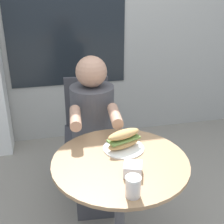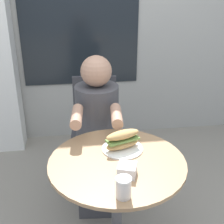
{
  "view_description": "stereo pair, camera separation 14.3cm",
  "coord_description": "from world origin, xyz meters",
  "px_view_note": "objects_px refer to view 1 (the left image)",
  "views": [
    {
      "loc": [
        -0.36,
        -1.37,
        1.64
      ],
      "look_at": [
        0.0,
        0.2,
        0.9
      ],
      "focal_mm": 50.0,
      "sensor_mm": 36.0,
      "label": 1
    },
    {
      "loc": [
        -0.22,
        -1.4,
        1.64
      ],
      "look_at": [
        0.0,
        0.2,
        0.9
      ],
      "focal_mm": 50.0,
      "sensor_mm": 36.0,
      "label": 2
    }
  ],
  "objects_px": {
    "cafe_table": "(120,188)",
    "drink_cup": "(133,187)",
    "seated_diner": "(94,144)",
    "sandwich_on_plate": "(124,141)",
    "diner_chair": "(88,121)"
  },
  "relations": [
    {
      "from": "cafe_table",
      "to": "drink_cup",
      "type": "distance_m",
      "value": 0.37
    },
    {
      "from": "cafe_table",
      "to": "seated_diner",
      "type": "xyz_separation_m",
      "value": [
        -0.06,
        0.54,
        -0.01
      ]
    },
    {
      "from": "sandwich_on_plate",
      "to": "drink_cup",
      "type": "bearing_deg",
      "value": -99.06
    },
    {
      "from": "seated_diner",
      "to": "sandwich_on_plate",
      "type": "bearing_deg",
      "value": 109.53
    },
    {
      "from": "diner_chair",
      "to": "seated_diner",
      "type": "bearing_deg",
      "value": 93.49
    },
    {
      "from": "sandwich_on_plate",
      "to": "seated_diner",
      "type": "bearing_deg",
      "value": 104.08
    },
    {
      "from": "seated_diner",
      "to": "drink_cup",
      "type": "bearing_deg",
      "value": 98.28
    },
    {
      "from": "cafe_table",
      "to": "diner_chair",
      "type": "bearing_deg",
      "value": 92.93
    },
    {
      "from": "diner_chair",
      "to": "sandwich_on_plate",
      "type": "relative_size",
      "value": 3.69
    },
    {
      "from": "drink_cup",
      "to": "sandwich_on_plate",
      "type": "bearing_deg",
      "value": 80.94
    },
    {
      "from": "cafe_table",
      "to": "seated_diner",
      "type": "bearing_deg",
      "value": 96.02
    },
    {
      "from": "seated_diner",
      "to": "sandwich_on_plate",
      "type": "distance_m",
      "value": 0.5
    },
    {
      "from": "cafe_table",
      "to": "seated_diner",
      "type": "distance_m",
      "value": 0.54
    },
    {
      "from": "cafe_table",
      "to": "drink_cup",
      "type": "bearing_deg",
      "value": -93.12
    },
    {
      "from": "cafe_table",
      "to": "sandwich_on_plate",
      "type": "distance_m",
      "value": 0.27
    }
  ]
}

